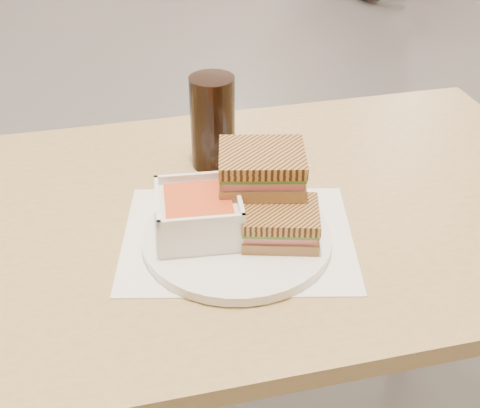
{
  "coord_description": "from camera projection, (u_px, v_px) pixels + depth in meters",
  "views": [
    {
      "loc": [
        -0.06,
        -2.76,
        1.34
      ],
      "look_at": [
        0.01,
        -2.0,
        0.82
      ],
      "focal_mm": 48.53,
      "sensor_mm": 36.0,
      "label": 1
    }
  ],
  "objects": [
    {
      "name": "tray_liner",
      "position": [
        238.0,
        237.0,
        0.98
      ],
      "size": [
        0.37,
        0.3,
        0.0
      ],
      "color": "white",
      "rests_on": "main_table"
    },
    {
      "name": "plate",
      "position": [
        237.0,
        238.0,
        0.96
      ],
      "size": [
        0.28,
        0.28,
        0.02
      ],
      "color": "white",
      "rests_on": "tray_liner"
    },
    {
      "name": "main_table",
      "position": [
        229.0,
        265.0,
        1.1
      ],
      "size": [
        1.29,
        0.86,
        0.75
      ],
      "color": "tan",
      "rests_on": "ground"
    },
    {
      "name": "soup_bowl",
      "position": [
        199.0,
        215.0,
        0.95
      ],
      "size": [
        0.13,
        0.13,
        0.06
      ],
      "color": "white",
      "rests_on": "plate"
    },
    {
      "name": "panini_lower",
      "position": [
        280.0,
        223.0,
        0.94
      ],
      "size": [
        0.12,
        0.11,
        0.05
      ],
      "color": "#9A6F44",
      "rests_on": "plate"
    },
    {
      "name": "panini_upper",
      "position": [
        262.0,
        168.0,
        0.96
      ],
      "size": [
        0.13,
        0.12,
        0.06
      ],
      "color": "#9A6F44",
      "rests_on": "panini_lower"
    },
    {
      "name": "cola_glass",
      "position": [
        213.0,
        123.0,
        1.11
      ],
      "size": [
        0.08,
        0.08,
        0.16
      ],
      "color": "black",
      "rests_on": "main_table"
    }
  ]
}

